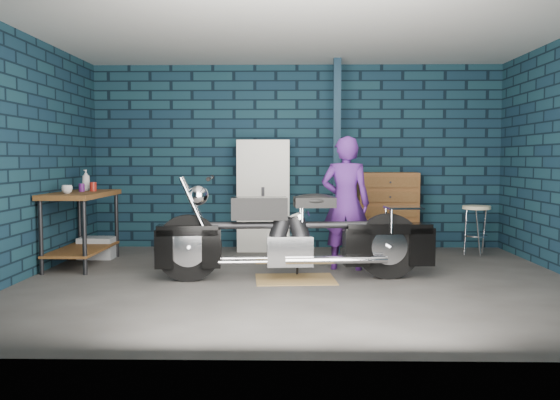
# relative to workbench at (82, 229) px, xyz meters

# --- Properties ---
(ground) EXTENTS (6.00, 6.00, 0.00)m
(ground) POSITION_rel_workbench_xyz_m (2.68, -0.95, -0.46)
(ground) COLOR #4E4C49
(ground) RESTS_ON ground
(room_walls) EXTENTS (6.02, 5.01, 2.71)m
(room_walls) POSITION_rel_workbench_xyz_m (2.68, -0.40, 1.45)
(room_walls) COLOR #102536
(room_walls) RESTS_ON ground
(support_post) EXTENTS (0.10, 0.10, 2.70)m
(support_post) POSITION_rel_workbench_xyz_m (3.23, 1.00, 0.90)
(support_post) COLOR #12293A
(support_post) RESTS_ON ground
(workbench) EXTENTS (0.60, 1.40, 0.91)m
(workbench) POSITION_rel_workbench_xyz_m (0.00, 0.00, 0.00)
(workbench) COLOR brown
(workbench) RESTS_ON ground
(drip_mat) EXTENTS (0.91, 0.71, 0.01)m
(drip_mat) POSITION_rel_workbench_xyz_m (2.64, -0.85, -0.45)
(drip_mat) COLOR olive
(drip_mat) RESTS_ON ground
(motorcycle) EXTENTS (2.63, 0.90, 1.14)m
(motorcycle) POSITION_rel_workbench_xyz_m (2.64, -0.85, 0.11)
(motorcycle) COLOR black
(motorcycle) RESTS_ON ground
(person) EXTENTS (0.63, 0.46, 1.59)m
(person) POSITION_rel_workbench_xyz_m (3.25, -0.21, 0.34)
(person) COLOR #451C6B
(person) RESTS_ON ground
(storage_bin) EXTENTS (0.45, 0.32, 0.28)m
(storage_bin) POSITION_rel_workbench_xyz_m (0.02, 0.50, -0.31)
(storage_bin) COLOR #94979C
(storage_bin) RESTS_ON ground
(locker) EXTENTS (0.74, 0.53, 1.59)m
(locker) POSITION_rel_workbench_xyz_m (2.20, 1.28, 0.34)
(locker) COLOR beige
(locker) RESTS_ON ground
(tool_chest) EXTENTS (0.84, 0.47, 1.12)m
(tool_chest) POSITION_rel_workbench_xyz_m (3.98, 1.28, 0.11)
(tool_chest) COLOR brown
(tool_chest) RESTS_ON ground
(shop_stool) EXTENTS (0.50, 0.50, 0.68)m
(shop_stool) POSITION_rel_workbench_xyz_m (5.12, 0.80, -0.11)
(shop_stool) COLOR beige
(shop_stool) RESTS_ON ground
(cup_a) EXTENTS (0.16, 0.16, 0.10)m
(cup_a) POSITION_rel_workbench_xyz_m (-0.06, -0.30, 0.50)
(cup_a) COLOR beige
(cup_a) RESTS_ON workbench
(mug_purple) EXTENTS (0.09, 0.09, 0.10)m
(mug_purple) POSITION_rel_workbench_xyz_m (-0.03, 0.11, 0.51)
(mug_purple) COLOR #501863
(mug_purple) RESTS_ON workbench
(mug_red) EXTENTS (0.09, 0.09, 0.12)m
(mug_red) POSITION_rel_workbench_xyz_m (0.09, 0.19, 0.51)
(mug_red) COLOR maroon
(mug_red) RESTS_ON workbench
(bottle) EXTENTS (0.12, 0.12, 0.27)m
(bottle) POSITION_rel_workbench_xyz_m (-0.05, 0.34, 0.59)
(bottle) COLOR #94979C
(bottle) RESTS_ON workbench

